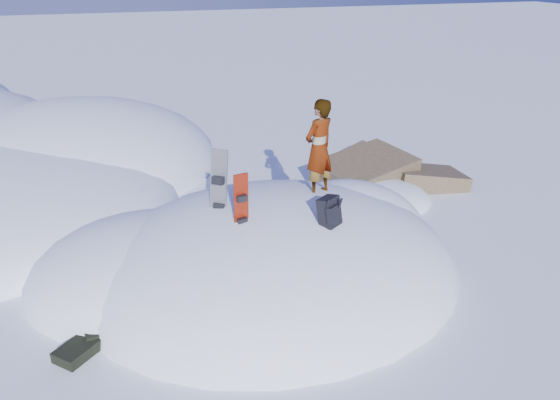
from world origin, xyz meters
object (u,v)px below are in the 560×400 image
object	(u,v)px
snowboard_red	(241,212)
snowboard_dark	(218,196)
backpack	(330,212)
person	(319,148)

from	to	relation	value
snowboard_red	snowboard_dark	world-z (taller)	snowboard_dark
snowboard_dark	backpack	xyz separation A→B (m)	(1.60, -1.19, -0.03)
snowboard_dark	person	xyz separation A→B (m)	(1.93, 0.13, 0.63)
snowboard_dark	person	world-z (taller)	person
snowboard_dark	person	size ratio (longest dim) A/B	0.91
snowboard_dark	backpack	size ratio (longest dim) A/B	2.85
snowboard_dark	person	bearing A→B (deg)	42.35
snowboard_red	snowboard_dark	distance (m)	0.75
backpack	person	xyz separation A→B (m)	(0.33, 1.32, 0.65)
snowboard_dark	backpack	world-z (taller)	snowboard_dark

